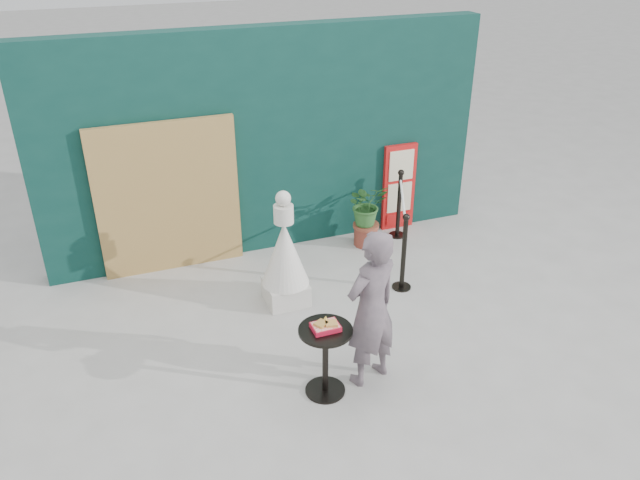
# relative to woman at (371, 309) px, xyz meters

# --- Properties ---
(ground) EXTENTS (60.00, 60.00, 0.00)m
(ground) POSITION_rel_woman_xyz_m (-0.07, 0.02, -0.84)
(ground) COLOR #ADAAA5
(ground) RESTS_ON ground
(back_wall) EXTENTS (6.00, 0.30, 3.00)m
(back_wall) POSITION_rel_woman_xyz_m (-0.07, 3.17, 0.66)
(back_wall) COLOR #0A2F2A
(back_wall) RESTS_ON ground
(bamboo_fence) EXTENTS (1.80, 0.08, 2.00)m
(bamboo_fence) POSITION_rel_woman_xyz_m (-1.47, 2.96, 0.16)
(bamboo_fence) COLOR tan
(bamboo_fence) RESTS_ON ground
(woman) EXTENTS (0.71, 0.58, 1.67)m
(woman) POSITION_rel_woman_xyz_m (0.00, 0.00, 0.00)
(woman) COLOR slate
(woman) RESTS_ON ground
(menu_board) EXTENTS (0.50, 0.07, 1.30)m
(menu_board) POSITION_rel_woman_xyz_m (1.83, 2.97, -0.19)
(menu_board) COLOR red
(menu_board) RESTS_ON ground
(statue) EXTENTS (0.57, 0.57, 1.46)m
(statue) POSITION_rel_woman_xyz_m (-0.35, 1.64, -0.24)
(statue) COLOR beige
(statue) RESTS_ON ground
(cafe_table) EXTENTS (0.52, 0.52, 0.75)m
(cafe_table) POSITION_rel_woman_xyz_m (-0.49, -0.04, -0.34)
(cafe_table) COLOR black
(cafe_table) RESTS_ON ground
(food_basket) EXTENTS (0.26, 0.19, 0.11)m
(food_basket) POSITION_rel_woman_xyz_m (-0.48, -0.03, -0.05)
(food_basket) COLOR red
(food_basket) RESTS_ON cafe_table
(planter) EXTENTS (0.55, 0.48, 0.93)m
(planter) POSITION_rel_woman_xyz_m (1.16, 2.63, -0.30)
(planter) COLOR brown
(planter) RESTS_ON ground
(stanchion_barrier) EXTENTS (0.84, 1.54, 1.03)m
(stanchion_barrier) POSITION_rel_woman_xyz_m (1.41, 2.06, -0.34)
(stanchion_barrier) COLOR black
(stanchion_barrier) RESTS_ON ground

